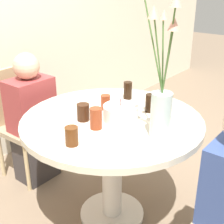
# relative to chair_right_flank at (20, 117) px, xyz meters

# --- Properties ---
(ground_plane) EXTENTS (16.00, 16.00, 0.00)m
(ground_plane) POSITION_rel_chair_right_flank_xyz_m (0.03, -0.96, -0.52)
(ground_plane) COLOR #7A6651
(dining_table) EXTENTS (1.14, 1.14, 0.77)m
(dining_table) POSITION_rel_chair_right_flank_xyz_m (0.03, -0.96, 0.10)
(dining_table) COLOR beige
(dining_table) RESTS_ON ground_plane
(chair_right_flank) EXTENTS (0.41, 0.41, 0.92)m
(chair_right_flank) POSITION_rel_chair_right_flank_xyz_m (0.00, 0.00, 0.00)
(chair_right_flank) COLOR #9E896B
(chair_right_flank) RESTS_ON ground_plane
(birthday_cake) EXTENTS (0.22, 0.22, 0.14)m
(birthday_cake) POSITION_rel_chair_right_flank_xyz_m (0.04, -1.02, 0.30)
(birthday_cake) COLOR white
(birthday_cake) RESTS_ON dining_table
(flower_vase) EXTENTS (0.26, 0.25, 0.81)m
(flower_vase) POSITION_rel_chair_right_flank_xyz_m (-0.00, -1.32, 0.50)
(flower_vase) COLOR #B2C6C1
(flower_vase) RESTS_ON dining_table
(side_plate) EXTENTS (0.18, 0.18, 0.01)m
(side_plate) POSITION_rel_chair_right_flank_xyz_m (-0.11, -0.54, 0.26)
(side_plate) COLOR silver
(side_plate) RESTS_ON dining_table
(drink_glass_0) EXTENTS (0.07, 0.07, 0.13)m
(drink_glass_0) POSITION_rel_chair_right_flank_xyz_m (-0.14, -0.98, 0.32)
(drink_glass_0) COLOR maroon
(drink_glass_0) RESTS_ON dining_table
(drink_glass_1) EXTENTS (0.06, 0.06, 0.12)m
(drink_glass_1) POSITION_rel_chair_right_flank_xyz_m (0.27, -1.09, 0.31)
(drink_glass_1) COLOR black
(drink_glass_1) RESTS_ON dining_table
(drink_glass_2) EXTENTS (0.06, 0.06, 0.10)m
(drink_glass_2) POSITION_rel_chair_right_flank_xyz_m (0.12, -0.84, 0.30)
(drink_glass_2) COLOR maroon
(drink_glass_2) RESTS_ON dining_table
(drink_glass_3) EXTENTS (0.08, 0.08, 0.11)m
(drink_glass_3) POSITION_rel_chair_right_flank_xyz_m (-0.10, -0.84, 0.31)
(drink_glass_3) COLOR #33190C
(drink_glass_3) RESTS_ON dining_table
(drink_glass_4) EXTENTS (0.06, 0.06, 0.13)m
(drink_glass_4) POSITION_rel_chair_right_flank_xyz_m (0.37, -0.83, 0.32)
(drink_glass_4) COLOR black
(drink_glass_4) RESTS_ON dining_table
(drink_glass_5) EXTENTS (0.07, 0.07, 0.10)m
(drink_glass_5) POSITION_rel_chair_right_flank_xyz_m (-0.36, -1.01, 0.30)
(drink_glass_5) COLOR #51280F
(drink_glass_5) RESTS_ON dining_table
(person_boy) EXTENTS (0.34, 0.24, 1.08)m
(person_boy) POSITION_rel_chair_right_flank_xyz_m (0.01, -0.16, -0.01)
(person_boy) COLOR #383333
(person_boy) RESTS_ON ground_plane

